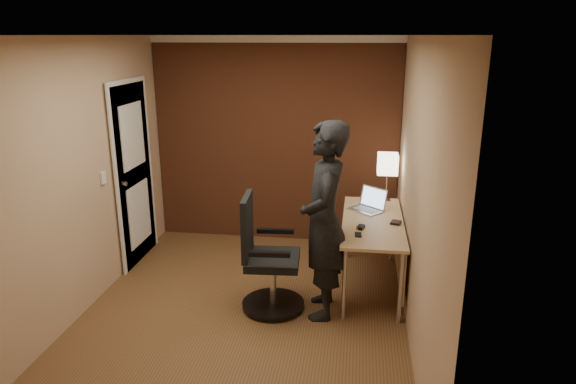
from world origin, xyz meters
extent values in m
plane|color=brown|center=(0.00, 0.00, 0.00)|extent=(4.00, 4.00, 0.00)
plane|color=white|center=(0.00, 0.00, 2.50)|extent=(4.00, 4.00, 0.00)
plane|color=tan|center=(0.00, 2.00, 1.25)|extent=(3.00, 0.00, 3.00)
plane|color=tan|center=(0.00, -2.00, 1.25)|extent=(3.00, 0.00, 3.00)
plane|color=tan|center=(-1.50, 0.00, 1.25)|extent=(0.00, 4.00, 4.00)
plane|color=tan|center=(1.50, 0.00, 1.25)|extent=(0.00, 4.00, 4.00)
cube|color=brown|center=(0.00, 1.97, 1.25)|extent=(2.98, 0.06, 2.50)
cube|color=silver|center=(0.00, 1.96, 2.46)|extent=(3.00, 0.08, 0.08)
cube|color=silver|center=(0.00, -1.96, 2.46)|extent=(3.00, 0.08, 0.08)
cube|color=silver|center=(-1.46, 0.00, 2.46)|extent=(0.08, 4.00, 0.08)
cube|color=silver|center=(1.46, 0.00, 2.46)|extent=(0.08, 4.00, 0.08)
cube|color=silver|center=(-1.48, 1.10, 1.00)|extent=(0.05, 0.82, 2.02)
cube|color=silver|center=(-1.46, 1.10, 1.00)|extent=(0.02, 0.92, 2.12)
cylinder|color=silver|center=(-1.43, 0.77, 1.00)|extent=(0.05, 0.05, 0.05)
cube|color=silver|center=(-1.49, 0.45, 1.15)|extent=(0.02, 0.08, 0.12)
cube|color=tan|center=(1.18, 0.75, 0.71)|extent=(0.60, 1.50, 0.03)
cube|color=tan|center=(1.46, 0.75, 0.43)|extent=(0.02, 1.38, 0.54)
cylinder|color=silver|center=(0.93, 0.06, 0.35)|extent=(0.04, 0.04, 0.70)
cylinder|color=silver|center=(0.93, 1.44, 0.35)|extent=(0.04, 0.04, 0.70)
cylinder|color=silver|center=(1.43, 0.06, 0.35)|extent=(0.04, 0.04, 0.70)
cylinder|color=silver|center=(1.43, 1.44, 0.35)|extent=(0.04, 0.04, 0.70)
cube|color=silver|center=(1.33, 1.41, 0.74)|extent=(0.11, 0.11, 0.01)
cylinder|color=silver|center=(1.33, 1.41, 0.90)|extent=(0.01, 0.01, 0.30)
cube|color=white|center=(1.33, 1.41, 1.16)|extent=(0.22, 0.22, 0.22)
cube|color=silver|center=(1.11, 1.03, 0.74)|extent=(0.40, 0.39, 0.01)
cube|color=silver|center=(1.19, 1.12, 0.85)|extent=(0.29, 0.26, 0.22)
cube|color=#B2CCF2|center=(1.19, 1.11, 0.85)|extent=(0.26, 0.23, 0.19)
cube|color=gray|center=(1.11, 1.02, 0.75)|extent=(0.30, 0.28, 0.00)
cube|color=black|center=(1.06, 0.49, 0.75)|extent=(0.09, 0.11, 0.03)
cube|color=black|center=(1.04, 0.32, 0.73)|extent=(0.06, 0.12, 0.01)
cube|color=black|center=(1.40, 0.68, 0.74)|extent=(0.12, 0.13, 0.02)
cylinder|color=black|center=(0.26, 0.17, 0.04)|extent=(0.59, 0.59, 0.03)
cylinder|color=silver|center=(0.26, 0.17, 0.27)|extent=(0.06, 0.06, 0.45)
cube|color=black|center=(0.26, 0.17, 0.50)|extent=(0.52, 0.52, 0.07)
cube|color=black|center=(0.03, 0.16, 0.83)|extent=(0.09, 0.45, 0.58)
cube|color=black|center=(0.24, 0.45, 0.68)|extent=(0.36, 0.08, 0.04)
cube|color=black|center=(0.28, -0.10, 0.68)|extent=(0.36, 0.08, 0.04)
imported|color=black|center=(0.73, 0.17, 0.91)|extent=(0.48, 0.69, 1.81)
camera|label=1|loc=(1.01, -4.14, 2.50)|focal=32.00mm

